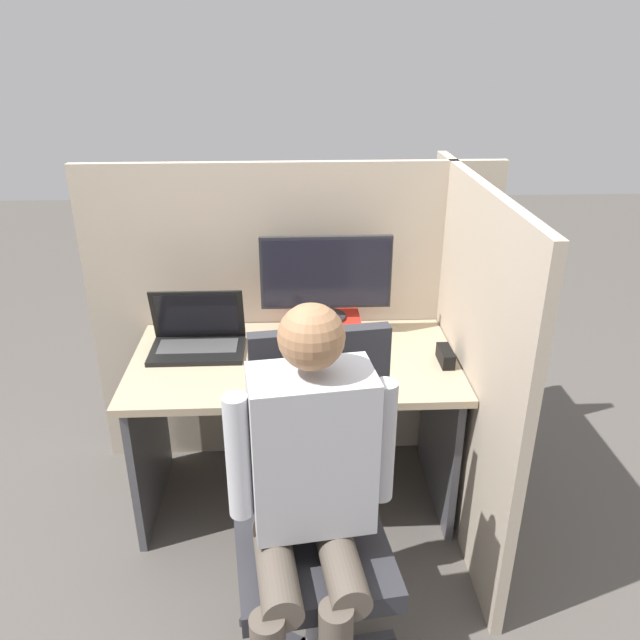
% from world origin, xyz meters
% --- Properties ---
extents(ground_plane, '(12.00, 12.00, 0.00)m').
position_xyz_m(ground_plane, '(0.00, 0.00, 0.00)').
color(ground_plane, '#514C47').
extents(cubicle_panel_back, '(1.80, 0.05, 1.41)m').
position_xyz_m(cubicle_panel_back, '(-0.00, 0.73, 0.71)').
color(cubicle_panel_back, tan).
rests_on(cubicle_panel_back, ground).
extents(cubicle_panel_right, '(0.04, 1.34, 1.41)m').
position_xyz_m(cubicle_panel_right, '(0.68, 0.28, 0.71)').
color(cubicle_panel_right, tan).
rests_on(cubicle_panel_right, ground).
extents(desk, '(1.30, 0.70, 0.70)m').
position_xyz_m(desk, '(0.00, 0.35, 0.52)').
color(desk, tan).
rests_on(desk, ground).
extents(paper_box, '(0.29, 0.20, 0.09)m').
position_xyz_m(paper_box, '(0.14, 0.56, 0.74)').
color(paper_box, red).
rests_on(paper_box, desk).
extents(monitor, '(0.55, 0.17, 0.36)m').
position_xyz_m(monitor, '(0.14, 0.56, 0.98)').
color(monitor, '#232328').
rests_on(monitor, paper_box).
extents(laptop, '(0.38, 0.24, 0.25)m').
position_xyz_m(laptop, '(-0.39, 0.45, 0.75)').
color(laptop, black).
rests_on(laptop, desk).
extents(mouse, '(0.08, 0.04, 0.03)m').
position_xyz_m(mouse, '(-0.10, 0.20, 0.72)').
color(mouse, silver).
rests_on(mouse, desk).
extents(stapler, '(0.05, 0.13, 0.06)m').
position_xyz_m(stapler, '(0.60, 0.29, 0.73)').
color(stapler, black).
rests_on(stapler, desk).
extents(carrot_toy, '(0.04, 0.12, 0.04)m').
position_xyz_m(carrot_toy, '(0.02, 0.12, 0.72)').
color(carrot_toy, orange).
rests_on(carrot_toy, desk).
extents(office_chair, '(0.54, 0.57, 1.08)m').
position_xyz_m(office_chair, '(0.06, -0.32, 0.55)').
color(office_chair, '#2D2D33').
rests_on(office_chair, ground).
extents(person, '(0.48, 0.47, 1.27)m').
position_xyz_m(person, '(0.04, -0.50, 0.74)').
color(person, brown).
rests_on(person, ground).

